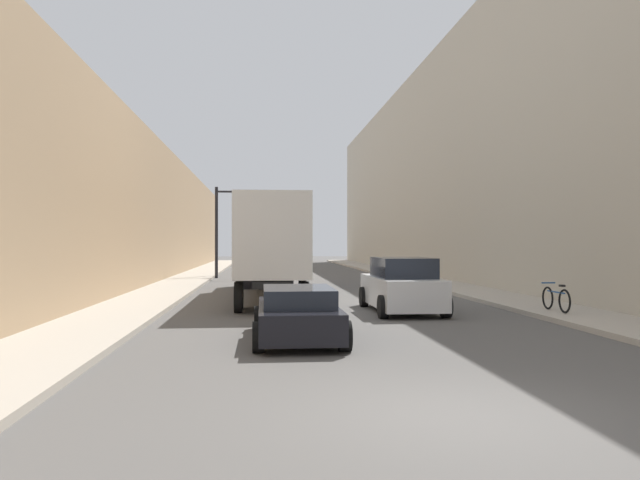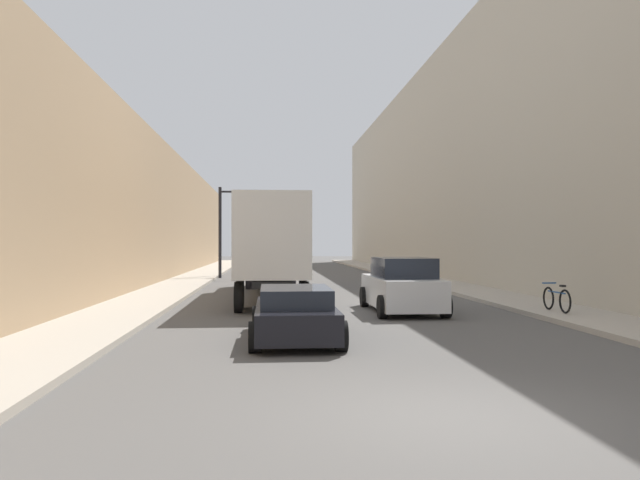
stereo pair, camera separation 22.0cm
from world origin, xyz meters
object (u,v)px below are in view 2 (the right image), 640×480
sedan_car (295,314)px  parked_bicycle (557,299)px  semi_truck (271,244)px  suv_car (402,286)px  traffic_signal_gantry (243,215)px

sedan_car → parked_bicycle: 9.10m
parked_bicycle → semi_truck: bearing=138.2°
suv_car → traffic_signal_gantry: bearing=106.2°
traffic_signal_gantry → parked_bicycle: size_ratio=3.31×
sedan_car → traffic_signal_gantry: size_ratio=0.75×
sedan_car → traffic_signal_gantry: bearing=95.0°
semi_truck → parked_bicycle: size_ratio=7.85×
traffic_signal_gantry → parked_bicycle: traffic_signal_gantry is taller
parked_bicycle → suv_car: bearing=160.2°
semi_truck → suv_car: size_ratio=2.98×
suv_car → parked_bicycle: size_ratio=2.63×
semi_truck → suv_car: semi_truck is taller
semi_truck → parked_bicycle: semi_truck is taller
suv_car → traffic_signal_gantry: (-5.99, 20.57, 3.23)m
parked_bicycle → sedan_car: bearing=-154.0°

